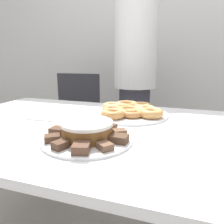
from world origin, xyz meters
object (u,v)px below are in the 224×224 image
person_standing (135,81)px  plate_donuts (129,114)px  napkin (44,117)px  plate_cake (87,139)px  office_chair_left (74,128)px  frosted_cake (87,130)px

person_standing → plate_donuts: size_ratio=4.06×
person_standing → napkin: size_ratio=11.41×
plate_cake → plate_donuts: bearing=82.2°
office_chair_left → plate_donuts: size_ratio=2.26×
person_standing → plate_cake: person_standing is taller
frosted_cake → office_chair_left: bearing=121.4°
person_standing → office_chair_left: 0.68m
plate_cake → person_standing: bearing=93.8°
plate_donuts → napkin: plate_donuts is taller
plate_cake → napkin: 0.39m
plate_cake → napkin: plate_cake is taller
office_chair_left → plate_donuts: (0.64, -0.57, 0.33)m
plate_donuts → napkin: (-0.38, -0.19, -0.00)m
office_chair_left → person_standing: bearing=6.8°
person_standing → plate_donuts: bearing=-79.6°
plate_cake → plate_donuts: 0.40m
plate_donuts → plate_cake: bearing=-97.8°
office_chair_left → frosted_cake: bearing=-63.6°
plate_cake → plate_donuts: same height
person_standing → office_chair_left: (-0.52, -0.11, -0.42)m
person_standing → plate_donuts: 0.70m
office_chair_left → frosted_cake: (0.59, -0.97, 0.36)m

